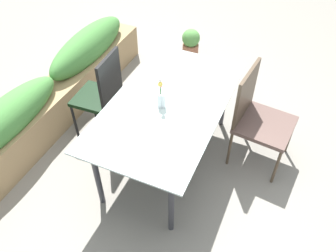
{
  "coord_description": "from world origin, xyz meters",
  "views": [
    {
      "loc": [
        -2.05,
        -0.85,
        2.64
      ],
      "look_at": [
        0.03,
        0.06,
        0.45
      ],
      "focal_mm": 36.32,
      "sensor_mm": 36.0,
      "label": 1
    }
  ],
  "objects_px": {
    "chair_near_right": "(257,114)",
    "planter_box": "(56,91)",
    "dining_table": "(168,107)",
    "flower_vase": "(161,97)",
    "chair_far_side": "(102,92)",
    "potted_plant": "(191,46)"
  },
  "relations": [
    {
      "from": "chair_far_side",
      "to": "planter_box",
      "type": "xyz_separation_m",
      "value": [
        0.03,
        0.64,
        -0.21
      ]
    },
    {
      "from": "chair_near_right",
      "to": "flower_vase",
      "type": "bearing_deg",
      "value": -52.91
    },
    {
      "from": "chair_near_right",
      "to": "potted_plant",
      "type": "distance_m",
      "value": 1.8
    },
    {
      "from": "flower_vase",
      "to": "potted_plant",
      "type": "relative_size",
      "value": 0.6
    },
    {
      "from": "dining_table",
      "to": "flower_vase",
      "type": "relative_size",
      "value": 5.82
    },
    {
      "from": "dining_table",
      "to": "chair_near_right",
      "type": "distance_m",
      "value": 0.84
    },
    {
      "from": "planter_box",
      "to": "potted_plant",
      "type": "bearing_deg",
      "value": -30.26
    },
    {
      "from": "planter_box",
      "to": "flower_vase",
      "type": "bearing_deg",
      "value": -97.47
    },
    {
      "from": "chair_near_right",
      "to": "potted_plant",
      "type": "relative_size",
      "value": 2.02
    },
    {
      "from": "dining_table",
      "to": "potted_plant",
      "type": "bearing_deg",
      "value": 13.96
    },
    {
      "from": "chair_near_right",
      "to": "potted_plant",
      "type": "xyz_separation_m",
      "value": [
        1.35,
        1.16,
        -0.29
      ]
    },
    {
      "from": "chair_far_side",
      "to": "flower_vase",
      "type": "xyz_separation_m",
      "value": [
        -0.14,
        -0.71,
        0.28
      ]
    },
    {
      "from": "dining_table",
      "to": "chair_far_side",
      "type": "xyz_separation_m",
      "value": [
        0.08,
        0.74,
        -0.12
      ]
    },
    {
      "from": "chair_near_right",
      "to": "chair_far_side",
      "type": "distance_m",
      "value": 1.51
    },
    {
      "from": "dining_table",
      "to": "flower_vase",
      "type": "distance_m",
      "value": 0.17
    },
    {
      "from": "flower_vase",
      "to": "chair_far_side",
      "type": "bearing_deg",
      "value": 78.66
    },
    {
      "from": "chair_near_right",
      "to": "planter_box",
      "type": "distance_m",
      "value": 2.14
    },
    {
      "from": "chair_far_side",
      "to": "flower_vase",
      "type": "bearing_deg",
      "value": -104.52
    },
    {
      "from": "chair_far_side",
      "to": "planter_box",
      "type": "height_order",
      "value": "chair_far_side"
    },
    {
      "from": "chair_far_side",
      "to": "flower_vase",
      "type": "distance_m",
      "value": 0.78
    },
    {
      "from": "flower_vase",
      "to": "planter_box",
      "type": "height_order",
      "value": "flower_vase"
    },
    {
      "from": "chair_far_side",
      "to": "planter_box",
      "type": "relative_size",
      "value": 0.32
    }
  ]
}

